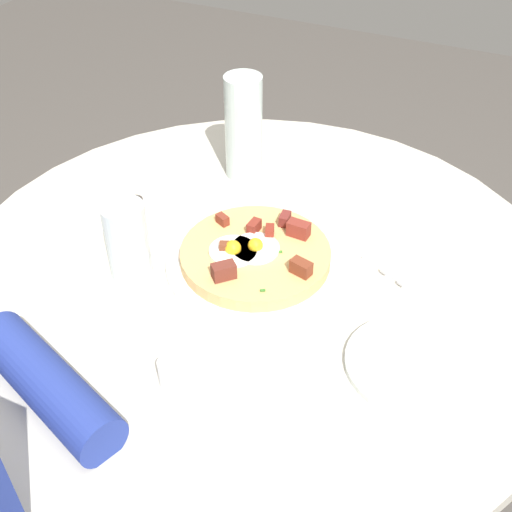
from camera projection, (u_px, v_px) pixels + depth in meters
name	position (u px, v px, depth m)	size (l,w,h in m)	color
ground_plane	(256.00, 497.00, 1.54)	(6.00, 6.00, 0.00)	#4C4742
dining_table	(256.00, 337.00, 1.18)	(1.02, 1.02, 0.73)	beige
pizza_plate	(257.00, 262.00, 1.06)	(0.30, 0.30, 0.01)	white
breakfast_pizza	(256.00, 253.00, 1.05)	(0.25, 0.25, 0.05)	tan
bread_plate	(411.00, 364.00, 0.90)	(0.18, 0.18, 0.01)	silver
napkin	(427.00, 258.00, 1.08)	(0.17, 0.14, 0.00)	white
fork	(419.00, 251.00, 1.09)	(0.18, 0.01, 0.01)	silver
knife	(436.00, 261.00, 1.06)	(0.18, 0.01, 0.01)	silver
water_glass	(127.00, 240.00, 1.01)	(0.07, 0.07, 0.13)	silver
water_bottle	(244.00, 128.00, 1.22)	(0.07, 0.07, 0.21)	silver
salt_shaker	(169.00, 373.00, 0.86)	(0.03, 0.03, 0.05)	white
pepper_shaker	(137.00, 211.00, 1.14)	(0.03, 0.03, 0.05)	#3F3833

